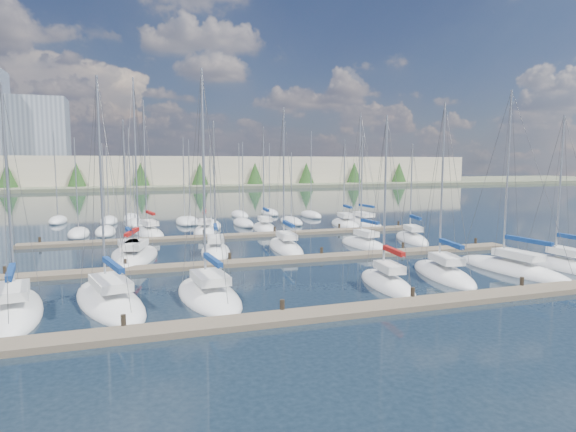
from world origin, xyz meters
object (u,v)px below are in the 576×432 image
object	(u,v)px
sailboat_i	(137,258)
sailboat_k	(286,247)
sailboat_n	(149,232)
sailboat_j	(216,251)
sailboat_c	(209,295)
sailboat_p	(265,228)
sailboat_o	(205,231)
sailboat_g	(562,265)
sailboat_b	(109,301)
sailboat_d	(387,283)
sailboat_a	(15,310)
sailboat_m	(412,239)
sailboat_h	(129,257)
sailboat_e	(443,274)
sailboat_f	(512,269)
sailboat_l	(364,245)
sailboat_r	(362,223)
sailboat_q	(345,224)

from	to	relation	value
sailboat_i	sailboat_k	distance (m)	13.38
sailboat_n	sailboat_k	bearing A→B (deg)	-59.96
sailboat_j	sailboat_c	distance (m)	14.33
sailboat_p	sailboat_j	xyz separation A→B (m)	(-8.24, -13.25, -0.00)
sailboat_o	sailboat_n	world-z (taller)	sailboat_n
sailboat_g	sailboat_b	distance (m)	32.83
sailboat_j	sailboat_d	distance (m)	17.35
sailboat_a	sailboat_i	size ratio (longest dim) A/B	0.83
sailboat_m	sailboat_d	bearing A→B (deg)	-113.86
sailboat_h	sailboat_a	world-z (taller)	sailboat_a
sailboat_b	sailboat_h	bearing A→B (deg)	71.00
sailboat_h	sailboat_e	xyz separation A→B (m)	(21.34, -13.68, 0.01)
sailboat_i	sailboat_f	size ratio (longest dim) A/B	1.12
sailboat_i	sailboat_l	bearing A→B (deg)	13.68
sailboat_g	sailboat_a	xyz separation A→B (m)	(-37.60, 0.59, -0.01)
sailboat_e	sailboat_m	world-z (taller)	sailboat_e
sailboat_g	sailboat_j	world-z (taller)	sailboat_j
sailboat_g	sailboat_n	bearing A→B (deg)	135.89
sailboat_p	sailboat_a	bearing A→B (deg)	-122.95
sailboat_p	sailboat_c	bearing A→B (deg)	-106.55
sailboat_h	sailboat_n	xyz separation A→B (m)	(2.18, 13.97, 0.02)
sailboat_g	sailboat_r	xyz separation A→B (m)	(-2.62, 28.48, 0.00)
sailboat_h	sailboat_p	world-z (taller)	sailboat_p
sailboat_c	sailboat_o	bearing A→B (deg)	76.77
sailboat_h	sailboat_a	bearing A→B (deg)	-119.85
sailboat_d	sailboat_i	size ratio (longest dim) A/B	0.75
sailboat_l	sailboat_m	bearing A→B (deg)	9.28
sailboat_h	sailboat_r	distance (m)	32.43
sailboat_o	sailboat_f	distance (m)	32.86
sailboat_h	sailboat_d	size ratio (longest dim) A/B	1.04
sailboat_d	sailboat_i	world-z (taller)	sailboat_i
sailboat_f	sailboat_e	distance (m)	5.87
sailboat_l	sailboat_h	bearing A→B (deg)	172.26
sailboat_i	sailboat_f	bearing A→B (deg)	-12.18
sailboat_r	sailboat_m	bearing A→B (deg)	-97.36
sailboat_p	sailboat_k	world-z (taller)	sailboat_k
sailboat_g	sailboat_m	bearing A→B (deg)	103.58
sailboat_k	sailboat_e	distance (m)	15.68
sailboat_h	sailboat_m	world-z (taller)	sailboat_h
sailboat_l	sailboat_q	xyz separation A→B (m)	(4.95, 14.90, -0.01)
sailboat_m	sailboat_g	bearing A→B (deg)	-62.44
sailboat_h	sailboat_j	bearing A→B (deg)	-5.52
sailboat_e	sailboat_q	bearing A→B (deg)	89.78
sailboat_e	sailboat_c	bearing A→B (deg)	-168.71
sailboat_h	sailboat_l	distance (m)	21.65
sailboat_g	sailboat_d	size ratio (longest dim) A/B	1.05
sailboat_l	sailboat_o	bearing A→B (deg)	128.19
sailboat_p	sailboat_m	xyz separation A→B (m)	(12.36, -12.67, -0.01)
sailboat_o	sailboat_q	size ratio (longest dim) A/B	1.18
sailboat_g	sailboat_r	world-z (taller)	sailboat_r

